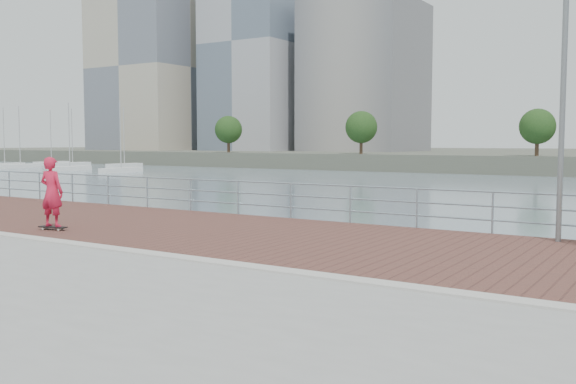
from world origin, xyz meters
The scene contains 8 objects.
water centered at (0.00, 0.00, -2.00)m, with size 400.00×400.00×0.00m, color slate.
brick_lane centered at (0.00, 3.60, 0.01)m, with size 40.00×6.80×0.02m, color brown.
curb centered at (0.00, 0.00, 0.03)m, with size 40.00×0.40×0.06m, color #B7B5AD.
guardrail centered at (0.00, 7.00, 0.69)m, with size 39.06×0.06×1.13m.
street_lamp centered at (4.76, 6.01, 4.72)m, with size 0.48×1.41×6.64m.
skateboard centered at (-7.07, 1.30, 0.09)m, with size 0.85×0.38×0.10m.
skateboarder centered at (-7.07, 1.30, 1.05)m, with size 0.69×0.45×1.88m, color red.
marina centered at (-80.80, 59.73, -1.54)m, with size 34.16×19.54×10.13m.
Camera 1 is at (7.49, -9.70, 2.40)m, focal length 40.00 mm.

